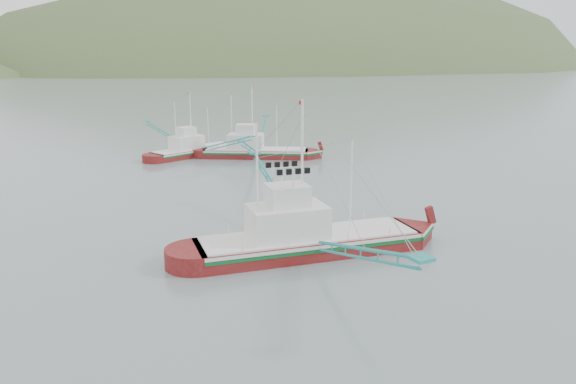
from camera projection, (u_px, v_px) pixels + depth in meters
name	position (u px, v px, depth m)	size (l,w,h in m)	color
ground	(325.00, 252.00, 40.78)	(1200.00, 1200.00, 0.00)	slate
main_boat	(306.00, 227.00, 40.20)	(16.70, 29.26, 11.91)	#610E0E
bg_boat_far	(193.00, 142.00, 78.36)	(13.33, 22.63, 9.48)	#610E0E
bg_boat_right	(255.00, 142.00, 76.91)	(17.39, 23.76, 10.47)	#610E0E
headland_right	(311.00, 67.00, 518.08)	(684.00, 432.00, 306.00)	#42552C
ridge_distant	(54.00, 67.00, 538.01)	(960.00, 400.00, 240.00)	slate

